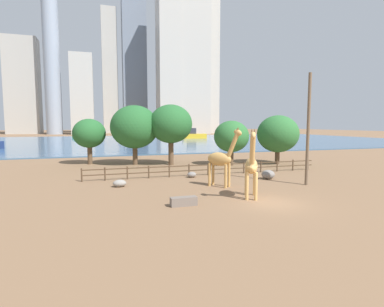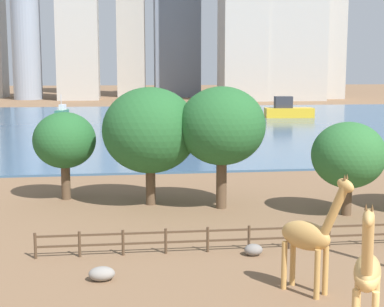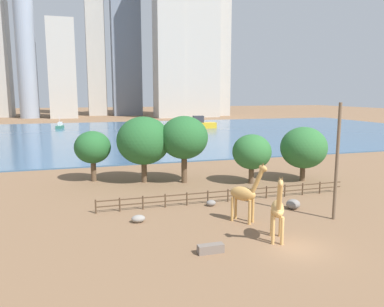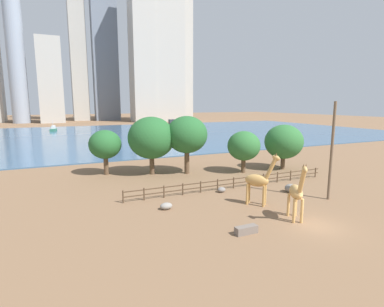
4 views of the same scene
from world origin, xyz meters
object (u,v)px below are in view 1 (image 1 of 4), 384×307
at_px(giraffe_tall, 251,166).
at_px(boulder_by_pole, 268,174).
at_px(tree_left_small, 135,127).
at_px(tree_right_small, 171,124).
at_px(boat_tug, 194,135).
at_px(utility_pole, 308,130).
at_px(tree_center_broad, 89,134).
at_px(tree_left_large, 231,137).
at_px(giraffe_companion, 221,159).
at_px(boat_sailboat, 76,137).
at_px(boulder_small, 192,175).
at_px(boulder_near_fence, 120,183).
at_px(tree_right_tall, 278,134).
at_px(feeding_trough, 184,201).

xyz_separation_m(giraffe_tall, boulder_by_pole, (5.38, 6.46, -1.97)).
height_order(tree_left_small, tree_right_small, tree_right_small).
bearing_deg(boulder_by_pole, boat_tug, 77.91).
xyz_separation_m(utility_pole, tree_center_broad, (-19.12, 20.63, -0.80)).
xyz_separation_m(tree_left_large, tree_left_small, (-12.16, 4.42, 1.26)).
relative_size(tree_center_broad, tree_left_small, 0.78).
bearing_deg(giraffe_companion, boat_sailboat, 152.11).
distance_m(giraffe_tall, tree_left_large, 17.84).
bearing_deg(giraffe_tall, boulder_small, -144.47).
relative_size(giraffe_companion, boat_tug, 0.59).
distance_m(giraffe_companion, boulder_small, 5.64).
bearing_deg(tree_center_broad, boulder_near_fence, -80.00).
bearing_deg(tree_right_tall, tree_left_large, 175.35).
bearing_deg(tree_left_large, boat_tug, 76.67).
height_order(giraffe_tall, boat_tug, giraffe_tall).
height_order(giraffe_companion, utility_pole, utility_pole).
relative_size(tree_left_large, boat_tug, 0.67).
xyz_separation_m(giraffe_tall, boat_sailboat, (-18.93, 96.86, -1.56)).
distance_m(giraffe_companion, tree_center_broad, 22.30).
bearing_deg(tree_left_small, tree_right_small, -19.46).
height_order(tree_center_broad, boat_sailboat, tree_center_broad).
height_order(giraffe_companion, tree_center_broad, tree_center_broad).
height_order(boulder_near_fence, tree_left_small, tree_left_small).
relative_size(utility_pole, boulder_by_pole, 7.56).
height_order(utility_pole, tree_center_broad, utility_pole).
bearing_deg(boat_tug, tree_right_small, -104.66).
bearing_deg(tree_left_small, utility_pole, -54.03).
xyz_separation_m(feeding_trough, tree_right_tall, (18.05, 16.73, 3.83)).
bearing_deg(giraffe_tall, tree_right_tall, 167.49).
xyz_separation_m(boulder_by_pole, boat_sailboat, (-24.31, 90.40, 0.40)).
bearing_deg(feeding_trough, utility_pole, 15.39).
height_order(feeding_trough, tree_left_small, tree_left_small).
relative_size(tree_left_small, boat_tug, 0.90).
xyz_separation_m(boulder_small, feeding_trough, (-3.67, -10.10, 0.01)).
bearing_deg(boulder_by_pole, feeding_trough, -146.84).
bearing_deg(tree_right_small, tree_right_tall, -13.19).
bearing_deg(tree_left_large, tree_left_small, 160.02).
xyz_separation_m(tree_right_tall, boat_tug, (9.46, 68.68, -2.64)).
distance_m(utility_pole, tree_left_large, 13.94).
height_order(boulder_small, tree_right_tall, tree_right_tall).
bearing_deg(tree_right_tall, tree_right_small, 166.81).
height_order(tree_right_small, boat_sailboat, tree_right_small).
height_order(utility_pole, boulder_small, utility_pole).
bearing_deg(boat_sailboat, giraffe_tall, 22.97).
distance_m(tree_center_broad, tree_right_small, 11.27).
height_order(utility_pole, tree_left_small, utility_pole).
xyz_separation_m(tree_center_broad, boat_tug, (34.17, 61.35, -2.69)).
distance_m(boulder_near_fence, boulder_small, 7.86).
relative_size(tree_center_broad, boat_tug, 0.70).
height_order(giraffe_tall, utility_pole, utility_pole).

